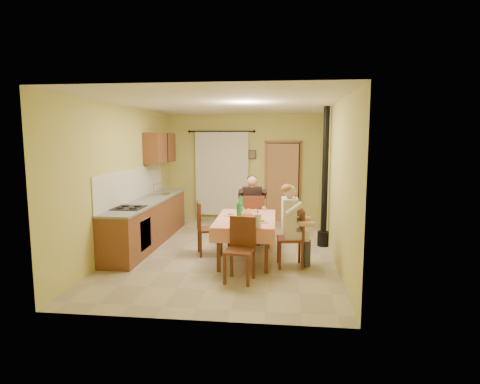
# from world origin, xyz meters

# --- Properties ---
(floor) EXTENTS (4.00, 6.00, 0.01)m
(floor) POSITION_xyz_m (0.00, 0.00, 0.00)
(floor) COLOR tan
(floor) RESTS_ON ground
(room_shell) EXTENTS (4.04, 6.04, 2.82)m
(room_shell) POSITION_xyz_m (0.00, 0.00, 1.82)
(room_shell) COLOR #CAC768
(room_shell) RESTS_ON ground
(kitchen_run) EXTENTS (0.64, 3.64, 1.56)m
(kitchen_run) POSITION_xyz_m (-1.71, 0.40, 0.48)
(kitchen_run) COLOR brown
(kitchen_run) RESTS_ON ground
(upper_cabinets) EXTENTS (0.35, 1.40, 0.70)m
(upper_cabinets) POSITION_xyz_m (-1.82, 1.70, 1.95)
(upper_cabinets) COLOR brown
(upper_cabinets) RESTS_ON room_shell
(curtain) EXTENTS (1.70, 0.07, 2.22)m
(curtain) POSITION_xyz_m (-0.55, 2.90, 1.26)
(curtain) COLOR black
(curtain) RESTS_ON ground
(doorway) EXTENTS (0.96, 0.21, 2.15)m
(doorway) POSITION_xyz_m (1.05, 2.94, 1.05)
(doorway) COLOR black
(doorway) RESTS_ON ground
(dining_table) EXTENTS (1.09, 1.78, 0.76)m
(dining_table) POSITION_xyz_m (0.42, -0.47, 0.38)
(dining_table) COLOR #F0927B
(dining_table) RESTS_ON ground
(tableware) EXTENTS (0.85, 1.58, 0.33)m
(tableware) POSITION_xyz_m (0.44, -0.58, 0.83)
(tableware) COLOR white
(tableware) RESTS_ON dining_table
(chair_far) EXTENTS (0.53, 0.53, 1.03)m
(chair_far) POSITION_xyz_m (0.44, 0.62, 0.29)
(chair_far) COLOR #552817
(chair_far) RESTS_ON ground
(chair_near) EXTENTS (0.48, 0.48, 0.98)m
(chair_near) POSITION_xyz_m (0.44, -1.61, 0.29)
(chair_near) COLOR #552817
(chair_near) RESTS_ON ground
(chair_right) EXTENTS (0.47, 0.47, 0.99)m
(chair_right) POSITION_xyz_m (1.23, -0.79, 0.29)
(chair_right) COLOR #552817
(chair_right) RESTS_ON ground
(chair_left) EXTENTS (0.56, 0.56, 1.00)m
(chair_left) POSITION_xyz_m (-0.30, -0.25, 0.29)
(chair_left) COLOR #552817
(chair_left) RESTS_ON ground
(man_far) EXTENTS (0.62, 0.52, 1.39)m
(man_far) POSITION_xyz_m (0.44, 0.64, 0.88)
(man_far) COLOR black
(man_far) RESTS_ON chair_far
(man_right) EXTENTS (0.49, 0.61, 1.39)m
(man_right) POSITION_xyz_m (1.21, -0.80, 0.88)
(man_right) COLOR silver
(man_right) RESTS_ON chair_right
(stove_flue) EXTENTS (0.24, 0.24, 2.80)m
(stove_flue) POSITION_xyz_m (1.90, 0.60, 1.02)
(stove_flue) COLOR black
(stove_flue) RESTS_ON ground
(picture_back) EXTENTS (0.19, 0.03, 0.23)m
(picture_back) POSITION_xyz_m (0.25, 2.97, 1.75)
(picture_back) COLOR black
(picture_back) RESTS_ON room_shell
(picture_right) EXTENTS (0.03, 0.31, 0.21)m
(picture_right) POSITION_xyz_m (1.97, 1.20, 1.85)
(picture_right) COLOR brown
(picture_right) RESTS_ON room_shell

